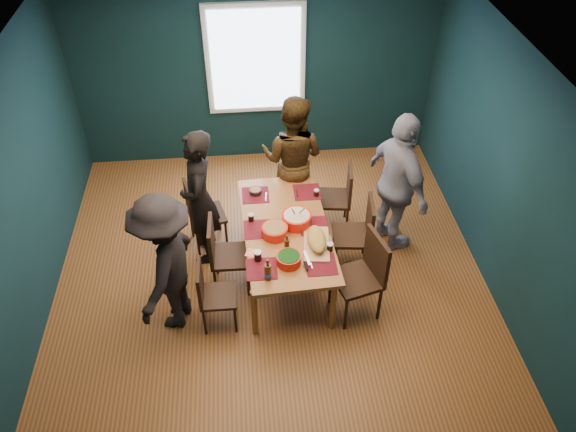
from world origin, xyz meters
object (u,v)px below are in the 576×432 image
chair_left_far (199,211)px  chair_left_near (210,291)px  chair_right_mid (360,230)px  bowl_herbs (289,259)px  person_right (398,185)px  chair_left_mid (222,251)px  dining_table (286,232)px  person_back (293,159)px  bowl_dumpling (297,219)px  cutting_board (317,240)px  chair_right_near (366,270)px  person_far_left (199,199)px  person_near_left (166,264)px  chair_right_far (341,193)px  bowl_salad (275,231)px

chair_left_far → chair_left_near: (0.14, -1.26, -0.05)m
chair_right_mid → bowl_herbs: bearing=-139.1°
person_right → chair_left_mid: bearing=84.7°
dining_table → chair_left_mid: 0.74m
person_back → bowl_dumpling: person_back is taller
bowl_dumpling → cutting_board: bowl_dumpling is taller
cutting_board → person_back: bearing=100.9°
bowl_dumpling → chair_right_near: bearing=-45.6°
chair_left_mid → chair_right_mid: chair_right_mid is taller
person_right → bowl_dumpling: size_ratio=5.56×
person_far_left → chair_right_mid: bearing=78.1°
person_far_left → bowl_dumpling: (1.08, -0.37, -0.08)m
chair_left_far → chair_right_mid: (1.86, -0.53, 0.02)m
dining_table → person_near_left: bearing=-158.6°
person_right → bowl_herbs: person_right is taller
dining_table → cutting_board: bearing=-48.4°
chair_right_near → person_near_left: bearing=162.9°
dining_table → bowl_herbs: 0.57m
chair_right_far → person_back: bearing=156.2°
chair_right_mid → bowl_dumpling: 0.77m
chair_right_mid → chair_left_near: bearing=-150.9°
chair_left_far → bowl_herbs: bearing=-64.0°
person_far_left → chair_right_near: bearing=58.3°
chair_left_near → chair_right_near: (1.64, 0.04, 0.11)m
chair_left_mid → bowl_salad: 0.64m
chair_left_near → person_back: (1.04, 1.78, 0.37)m
chair_left_mid → cutting_board: (1.03, -0.18, 0.23)m
person_far_left → bowl_salad: 0.98m
person_far_left → cutting_board: (1.25, -0.72, -0.09)m
person_near_left → chair_left_mid: bearing=147.0°
chair_right_far → person_near_left: size_ratio=0.55×
person_near_left → bowl_salad: (1.13, 0.46, -0.06)m
dining_table → chair_left_far: size_ratio=2.08×
dining_table → chair_left_far: (-1.00, 0.59, -0.11)m
chair_left_near → chair_right_mid: (1.72, 0.72, 0.07)m
bowl_salad → bowl_dumpling: 0.30m
dining_table → chair_right_mid: size_ratio=2.02×
chair_right_near → person_near_left: (-2.05, 0.06, 0.24)m
chair_left_near → bowl_dumpling: bearing=36.7°
person_far_left → person_back: (1.14, 0.70, -0.01)m
person_back → person_right: person_right is taller
chair_right_far → cutting_board: chair_right_far is taller
chair_left_near → chair_right_far: chair_right_far is taller
bowl_herbs → person_back: bearing=82.9°
chair_left_near → bowl_salad: chair_left_near is taller
chair_left_mid → person_far_left: 0.67m
person_back → chair_right_far: bearing=171.3°
chair_right_near → bowl_salad: (-0.92, 0.51, 0.18)m
person_right → bowl_salad: size_ratio=6.32×
chair_right_near → person_right: person_right is taller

